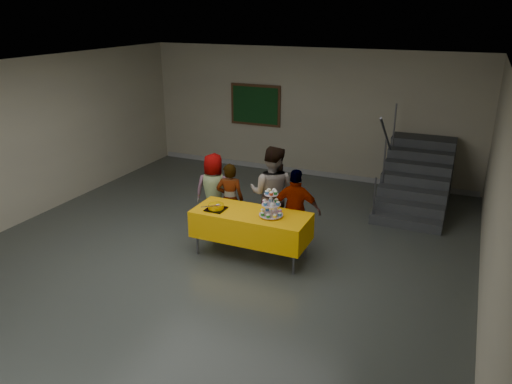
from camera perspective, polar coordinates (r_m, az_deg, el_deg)
room_shell at (r=7.32m, az=-6.26°, el=6.74°), size 10.00×10.04×3.02m
bake_table at (r=8.03m, az=-0.58°, el=-3.76°), size 1.88×0.78×0.77m
cupcake_stand at (r=7.74m, az=1.74°, el=-1.58°), size 0.38×0.38×0.44m
bear_cake at (r=8.07m, az=-4.60°, el=-1.62°), size 0.32×0.36×0.12m
schoolchild_a at (r=9.05m, az=-4.84°, el=0.04°), size 0.78×0.61×1.41m
schoolchild_b at (r=8.77m, az=-2.99°, el=-0.88°), size 0.56×0.45×1.33m
schoolchild_c at (r=8.56m, az=1.86°, el=-0.17°), size 0.87×0.71×1.68m
schoolchild_d at (r=8.21m, az=4.58°, el=-2.16°), size 0.87×0.46×1.41m
staircase at (r=10.83m, az=17.92°, el=1.32°), size 1.30×2.40×2.04m
noticeboard at (r=12.34m, az=-0.07°, el=9.90°), size 1.30×0.05×1.00m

